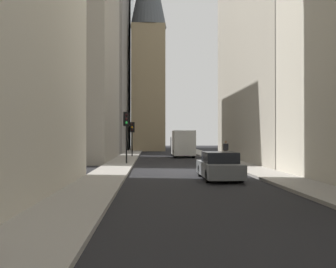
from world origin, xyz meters
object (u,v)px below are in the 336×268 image
(traffic_light_far_junction, at_px, (132,131))
(discarded_bottle, at_px, (246,167))
(delivery_truck, at_px, (182,143))
(hatchback_grey, at_px, (219,166))
(traffic_light_midblock, at_px, (127,125))
(pedestrian, at_px, (226,149))

(traffic_light_far_junction, xyz_separation_m, discarded_bottle, (-15.86, -8.00, -2.55))
(delivery_truck, distance_m, discarded_bottle, 17.33)
(hatchback_grey, xyz_separation_m, traffic_light_midblock, (9.86, 5.37, 2.41))
(traffic_light_far_junction, distance_m, pedestrian, 10.93)
(pedestrian, bearing_deg, hatchback_grey, 166.88)
(delivery_truck, height_order, traffic_light_far_junction, traffic_light_far_junction)
(traffic_light_midblock, bearing_deg, hatchback_grey, -151.42)
(discarded_bottle, bearing_deg, delivery_truck, 8.45)
(delivery_truck, bearing_deg, discarded_bottle, -171.55)
(delivery_truck, distance_m, traffic_light_far_junction, 5.76)
(delivery_truck, xyz_separation_m, traffic_light_midblock, (-11.69, 5.37, 1.61))
(pedestrian, bearing_deg, traffic_light_midblock, 115.32)
(traffic_light_midblock, bearing_deg, traffic_light_far_junction, 0.50)
(delivery_truck, bearing_deg, traffic_light_midblock, 155.32)
(delivery_truck, bearing_deg, pedestrian, -156.88)
(pedestrian, relative_size, discarded_bottle, 6.26)
(hatchback_grey, bearing_deg, pedestrian, -13.12)
(hatchback_grey, relative_size, traffic_light_far_junction, 1.19)
(hatchback_grey, xyz_separation_m, traffic_light_far_junction, (20.31, 5.46, 2.13))
(pedestrian, bearing_deg, traffic_light_far_junction, 53.79)
(hatchback_grey, xyz_separation_m, discarded_bottle, (4.45, -2.54, -0.42))
(traffic_light_far_junction, height_order, pedestrian, traffic_light_far_junction)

